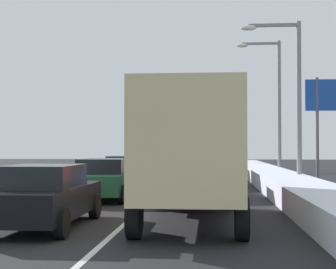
# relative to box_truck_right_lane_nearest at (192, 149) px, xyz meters

# --- Properties ---
(ground_plane) EXTENTS (120.00, 120.00, 0.00)m
(ground_plane) POSITION_rel_box_truck_right_lane_nearest_xyz_m (-1.68, 7.82, -1.90)
(ground_plane) COLOR black
(lane_stripe_between_right_lane_and_center_lane) EXTENTS (0.14, 45.08, 0.01)m
(lane_stripe_between_right_lane_and_center_lane) POSITION_rel_box_truck_right_lane_nearest_xyz_m (-1.68, 11.92, -1.90)
(lane_stripe_between_right_lane_and_center_lane) COLOR silver
(lane_stripe_between_right_lane_and_center_lane) RESTS_ON ground
(snow_bank_right_shoulder) EXTENTS (1.97, 45.08, 0.74)m
(snow_bank_right_shoulder) POSITION_rel_box_truck_right_lane_nearest_xyz_m (3.62, 11.92, -1.53)
(snow_bank_right_shoulder) COLOR silver
(snow_bank_right_shoulder) RESTS_ON ground
(snow_bank_left_shoulder) EXTENTS (1.23, 45.08, 0.56)m
(snow_bank_left_shoulder) POSITION_rel_box_truck_right_lane_nearest_xyz_m (-6.98, 11.92, -1.62)
(snow_bank_left_shoulder) COLOR silver
(snow_bank_left_shoulder) RESTS_ON ground
(box_truck_right_lane_nearest) EXTENTS (2.53, 7.20, 3.36)m
(box_truck_right_lane_nearest) POSITION_rel_box_truck_right_lane_nearest_xyz_m (0.00, 0.00, 0.00)
(box_truck_right_lane_nearest) COLOR maroon
(box_truck_right_lane_nearest) RESTS_ON ground
(sedan_navy_right_lane_second) EXTENTS (2.00, 4.50, 1.51)m
(sedan_navy_right_lane_second) POSITION_rel_box_truck_right_lane_nearest_xyz_m (-0.11, 7.42, -1.14)
(sedan_navy_right_lane_second) COLOR navy
(sedan_navy_right_lane_second) RESTS_ON ground
(suv_tan_right_lane_third) EXTENTS (2.16, 4.90, 1.67)m
(suv_tan_right_lane_third) POSITION_rel_box_truck_right_lane_nearest_xyz_m (-0.04, 13.47, -0.88)
(suv_tan_right_lane_third) COLOR #937F60
(suv_tan_right_lane_third) RESTS_ON ground
(suv_silver_right_lane_fourth) EXTENTS (2.16, 4.90, 1.67)m
(suv_silver_right_lane_fourth) POSITION_rel_box_truck_right_lane_nearest_xyz_m (-0.23, 19.65, -0.88)
(suv_silver_right_lane_fourth) COLOR #B7BABF
(suv_silver_right_lane_fourth) RESTS_ON ground
(sedan_black_center_lane_nearest) EXTENTS (2.00, 4.50, 1.51)m
(sedan_black_center_lane_nearest) POSITION_rel_box_truck_right_lane_nearest_xyz_m (-3.55, -1.02, -1.14)
(sedan_black_center_lane_nearest) COLOR black
(sedan_black_center_lane_nearest) RESTS_ON ground
(sedan_green_center_lane_second) EXTENTS (2.00, 4.50, 1.51)m
(sedan_green_center_lane_second) POSITION_rel_box_truck_right_lane_nearest_xyz_m (-3.43, 5.61, -1.14)
(sedan_green_center_lane_second) COLOR #1E5633
(sedan_green_center_lane_second) RESTS_ON ground
(sedan_white_center_lane_third) EXTENTS (2.00, 4.50, 1.51)m
(sedan_white_center_lane_third) POSITION_rel_box_truck_right_lane_nearest_xyz_m (-3.56, 11.44, -1.14)
(sedan_white_center_lane_third) COLOR silver
(sedan_white_center_lane_third) RESTS_ON ground
(sedan_charcoal_center_lane_fourth) EXTENTS (2.00, 4.50, 1.51)m
(sedan_charcoal_center_lane_fourth) POSITION_rel_box_truck_right_lane_nearest_xyz_m (-3.31, 17.55, -1.14)
(sedan_charcoal_center_lane_fourth) COLOR #38383D
(sedan_charcoal_center_lane_fourth) RESTS_ON ground
(traffic_light_gantry) EXTENTS (10.60, 0.47, 6.20)m
(traffic_light_gantry) POSITION_rel_box_truck_right_lane_nearest_xyz_m (-0.50, 32.40, 2.82)
(traffic_light_gantry) COLOR slate
(traffic_light_gantry) RESTS_ON ground
(street_lamp_right_near) EXTENTS (2.66, 0.36, 8.08)m
(street_lamp_right_near) POSITION_rel_box_truck_right_lane_nearest_xyz_m (3.80, 1.68, 2.94)
(street_lamp_right_near) COLOR gray
(street_lamp_right_near) RESTS_ON ground
(street_lamp_right_mid) EXTENTS (2.66, 0.36, 7.53)m
(street_lamp_right_mid) POSITION_rel_box_truck_right_lane_nearest_xyz_m (3.99, 9.87, 2.65)
(street_lamp_right_mid) COLOR gray
(street_lamp_right_mid) RESTS_ON ground
(street_lamp_right_far) EXTENTS (2.66, 0.36, 8.36)m
(street_lamp_right_far) POSITION_rel_box_truck_right_lane_nearest_xyz_m (4.24, 18.07, 3.09)
(street_lamp_right_far) COLOR gray
(street_lamp_right_far) RESTS_ON ground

